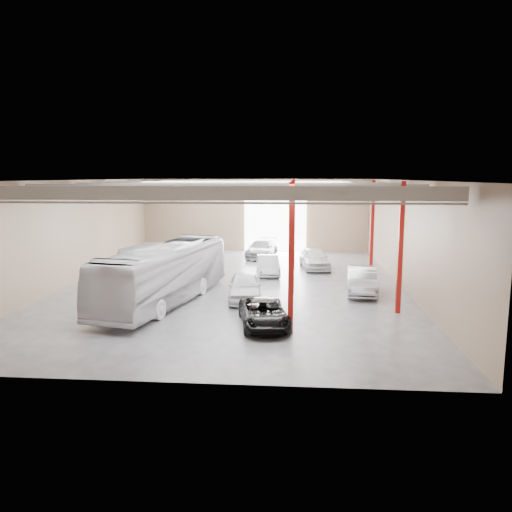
# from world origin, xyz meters

# --- Properties ---
(depot_shell) EXTENTS (22.12, 32.12, 7.06)m
(depot_shell) POSITION_xyz_m (0.13, 0.48, 4.98)
(depot_shell) COLOR #49494E
(depot_shell) RESTS_ON ground
(coach_bus) EXTENTS (5.34, 12.77, 3.47)m
(coach_bus) POSITION_xyz_m (-3.50, -4.86, 1.73)
(coach_bus) COLOR silver
(coach_bus) RESTS_ON ground
(black_sedan) EXTENTS (3.02, 5.06, 1.32)m
(black_sedan) POSITION_xyz_m (2.50, -9.07, 0.66)
(black_sedan) COLOR black
(black_sedan) RESTS_ON ground
(car_row_a) EXTENTS (2.40, 4.93, 1.62)m
(car_row_a) POSITION_xyz_m (1.04, -3.87, 0.81)
(car_row_a) COLOR silver
(car_row_a) RESTS_ON ground
(car_row_b) EXTENTS (2.10, 4.51, 1.43)m
(car_row_b) POSITION_xyz_m (1.95, 3.99, 0.72)
(car_row_b) COLOR silver
(car_row_b) RESTS_ON ground
(car_row_c) EXTENTS (2.98, 5.71, 1.58)m
(car_row_c) POSITION_xyz_m (0.95, 12.00, 0.79)
(car_row_c) COLOR gray
(car_row_c) RESTS_ON ground
(car_right_near) EXTENTS (2.13, 5.16, 1.66)m
(car_right_near) POSITION_xyz_m (8.11, -1.63, 0.83)
(car_right_near) COLOR #A2A2A6
(car_right_near) RESTS_ON ground
(car_right_far) EXTENTS (2.63, 5.12, 1.67)m
(car_right_far) POSITION_xyz_m (5.50, 6.65, 0.83)
(car_right_far) COLOR silver
(car_right_far) RESTS_ON ground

